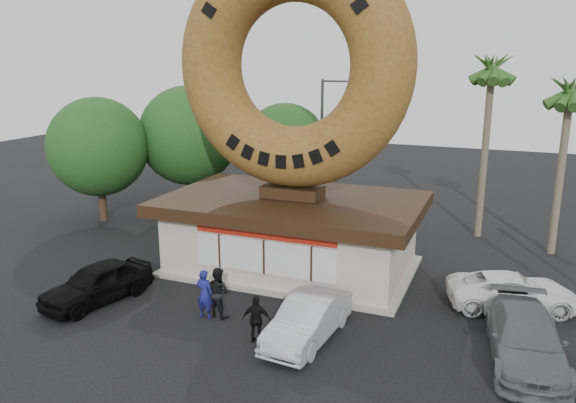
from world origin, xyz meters
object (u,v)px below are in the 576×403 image
at_px(street_lamp, 324,138).
at_px(car_black, 97,283).
at_px(person_center, 218,292).
at_px(car_grey, 526,339).
at_px(person_right, 257,319).
at_px(car_silver, 308,319).
at_px(person_left, 205,294).
at_px(giant_donut, 293,66).
at_px(donut_shop, 292,231).
at_px(car_white, 513,292).

bearing_deg(street_lamp, car_black, -103.46).
xyz_separation_m(person_center, car_grey, (10.45, 0.71, -0.17)).
distance_m(person_right, car_silver, 1.72).
relative_size(person_left, person_center, 0.99).
relative_size(giant_donut, car_black, 2.27).
bearing_deg(car_grey, donut_shop, 146.93).
distance_m(giant_donut, person_right, 10.68).
xyz_separation_m(giant_donut, person_left, (-1.14, -5.85, -7.99)).
distance_m(person_left, car_silver, 4.06).
bearing_deg(giant_donut, car_black, -132.79).
distance_m(donut_shop, person_left, 6.00).
height_order(street_lamp, person_right, street_lamp).
bearing_deg(person_right, giant_donut, -89.50).
distance_m(person_right, car_black, 7.16).
height_order(donut_shop, street_lamp, street_lamp).
bearing_deg(car_black, donut_shop, 61.79).
height_order(person_center, person_right, person_center).
height_order(car_silver, car_grey, car_grey).
relative_size(person_center, car_grey, 0.36).
xyz_separation_m(donut_shop, person_right, (1.40, -6.82, -0.93)).
xyz_separation_m(donut_shop, car_black, (-5.73, -6.17, -1.00)).
bearing_deg(street_lamp, car_white, -44.18).
distance_m(giant_donut, car_grey, 13.57).
bearing_deg(car_white, car_grey, 169.42).
bearing_deg(car_silver, donut_shop, 121.01).
relative_size(donut_shop, person_center, 5.94).
relative_size(donut_shop, car_white, 2.32).
bearing_deg(person_center, person_right, 162.49).
xyz_separation_m(street_lamp, person_left, (0.72, -15.85, -3.55)).
bearing_deg(person_right, car_black, -16.23).
bearing_deg(car_black, person_center, 21.87).
height_order(person_center, car_silver, person_center).
height_order(street_lamp, car_grey, street_lamp).
bearing_deg(street_lamp, giant_donut, -79.49).
bearing_deg(person_left, car_silver, 179.98).
relative_size(car_black, car_silver, 1.02).
xyz_separation_m(giant_donut, car_black, (-5.73, -6.19, -8.15)).
xyz_separation_m(street_lamp, car_grey, (11.56, -14.85, -3.71)).
height_order(giant_donut, car_grey, giant_donut).
bearing_deg(donut_shop, person_right, -78.41).
height_order(person_right, car_silver, person_right).
bearing_deg(person_left, giant_donut, -98.86).
height_order(giant_donut, person_center, giant_donut).
distance_m(donut_shop, car_silver, 6.74).
bearing_deg(car_grey, car_black, 178.38).
relative_size(donut_shop, street_lamp, 1.40).
bearing_deg(person_center, car_silver, -173.78).
relative_size(donut_shop, person_left, 6.03).
distance_m(person_left, car_white, 11.58).
bearing_deg(car_silver, person_left, -177.08).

